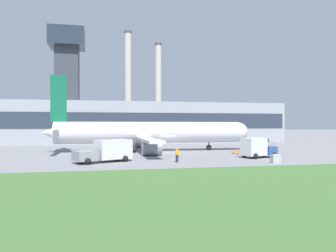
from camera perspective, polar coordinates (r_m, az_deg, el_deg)
name	(u,v)px	position (r m, az deg, el deg)	size (l,w,h in m)	color
ground_plane	(169,152)	(48.39, 0.19, -4.59)	(400.00, 400.00, 0.00)	gray
terminal_building	(137,119)	(75.13, -5.43, 1.30)	(64.33, 11.65, 24.92)	#9EA3AD
smokestack_left	(128,84)	(107.54, -6.99, 7.29)	(2.40, 2.40, 34.42)	beige
smokestack_right	(158,90)	(109.36, -1.72, 6.31)	(2.38, 2.38, 31.17)	beige
airplane	(148,133)	(50.42, -3.47, -1.22)	(32.02, 27.45, 11.34)	silver
pushback_tug	(262,145)	(54.77, 16.12, -3.17)	(4.36, 2.78, 1.84)	gray
baggage_truck	(107,151)	(36.32, -10.58, -4.32)	(6.51, 4.59, 2.40)	gray
fuel_truck	(257,148)	(41.66, 15.26, -3.76)	(4.85, 3.38, 2.44)	#2D4C93
ground_crew_person	(177,154)	(35.50, 1.59, -4.98)	(0.52, 0.52, 1.65)	#23283D
traffic_cone_near_nose	(239,152)	(45.98, 12.22, -4.45)	(0.51, 0.51, 0.69)	black
traffic_cone_wingtip	(234,151)	(46.98, 11.49, -4.37)	(0.65, 0.65, 0.67)	black
utility_cabinet	(276,159)	(36.61, 18.23, -5.43)	(0.91, 0.61, 0.92)	#B2B7B2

